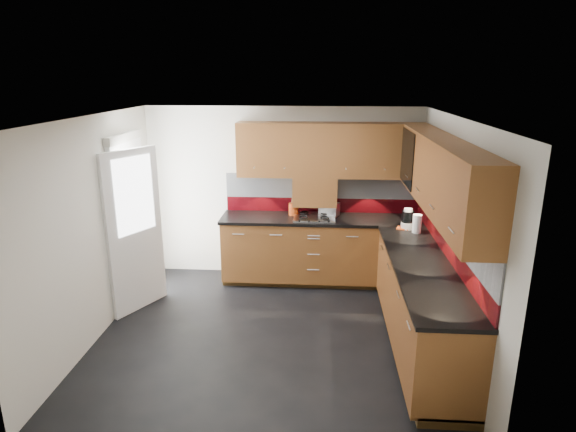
# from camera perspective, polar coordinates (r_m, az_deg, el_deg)

# --- Properties ---
(room) EXTENTS (4.00, 3.80, 2.64)m
(room) POSITION_cam_1_polar(r_m,az_deg,el_deg) (4.98, -2.24, 1.20)
(room) COLOR black
(base_cabinets) EXTENTS (2.70, 3.20, 0.95)m
(base_cabinets) POSITION_cam_1_polar(r_m,az_deg,el_deg) (6.00, 8.87, -7.01)
(base_cabinets) COLOR #592B13
(base_cabinets) RESTS_ON room
(countertop) EXTENTS (2.72, 3.22, 0.04)m
(countertop) POSITION_cam_1_polar(r_m,az_deg,el_deg) (5.82, 8.96, -2.70)
(countertop) COLOR black
(countertop) RESTS_ON base_cabinets
(backsplash) EXTENTS (2.70, 3.20, 0.54)m
(backsplash) POSITION_cam_1_polar(r_m,az_deg,el_deg) (5.97, 11.04, 0.60)
(backsplash) COLOR #650911
(backsplash) RESTS_ON countertop
(upper_cabinets) EXTENTS (2.50, 3.20, 0.72)m
(upper_cabinets) POSITION_cam_1_polar(r_m,az_deg,el_deg) (5.68, 11.09, 6.32)
(upper_cabinets) COLOR #592B13
(upper_cabinets) RESTS_ON room
(extractor_hood) EXTENTS (0.60, 0.33, 0.40)m
(extractor_hood) POSITION_cam_1_polar(r_m,az_deg,el_deg) (6.59, 3.21, 3.01)
(extractor_hood) COLOR #592B13
(extractor_hood) RESTS_ON room
(glass_cabinet) EXTENTS (0.32, 0.80, 0.66)m
(glass_cabinet) POSITION_cam_1_polar(r_m,az_deg,el_deg) (6.03, 15.34, 6.87)
(glass_cabinet) COLOR black
(glass_cabinet) RESTS_ON room
(back_door) EXTENTS (0.42, 1.19, 2.04)m
(back_door) POSITION_cam_1_polar(r_m,az_deg,el_deg) (6.24, -17.90, -0.89)
(back_door) COLOR white
(back_door) RESTS_ON room
(gas_hob) EXTENTS (0.55, 0.49, 0.04)m
(gas_hob) POSITION_cam_1_polar(r_m,az_deg,el_deg) (6.51, 3.14, -0.11)
(gas_hob) COLOR silver
(gas_hob) RESTS_ON countertop
(utensil_pot) EXTENTS (0.13, 0.13, 0.48)m
(utensil_pot) POSITION_cam_1_polar(r_m,az_deg,el_deg) (6.63, 0.67, 1.00)
(utensil_pot) COLOR #CC4313
(utensil_pot) RESTS_ON countertop
(toaster) EXTENTS (0.30, 0.24, 0.19)m
(toaster) POSITION_cam_1_polar(r_m,az_deg,el_deg) (6.63, 4.90, 0.84)
(toaster) COLOR silver
(toaster) RESTS_ON countertop
(food_processor) EXTENTS (0.16, 0.16, 0.27)m
(food_processor) POSITION_cam_1_polar(r_m,az_deg,el_deg) (6.21, 14.00, -0.40)
(food_processor) COLOR white
(food_processor) RESTS_ON countertop
(paper_towel) EXTENTS (0.13, 0.13, 0.23)m
(paper_towel) POSITION_cam_1_polar(r_m,az_deg,el_deg) (6.08, 15.03, -0.89)
(paper_towel) COLOR white
(paper_towel) RESTS_ON countertop
(orange_cloth) EXTENTS (0.18, 0.16, 0.02)m
(orange_cloth) POSITION_cam_1_polar(r_m,az_deg,el_deg) (6.23, 13.47, -1.39)
(orange_cloth) COLOR #F2581A
(orange_cloth) RESTS_ON countertop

